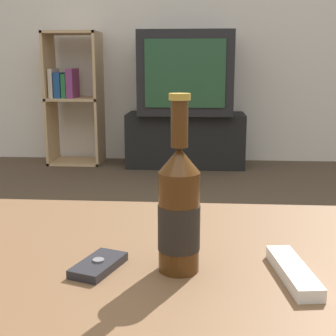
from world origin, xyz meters
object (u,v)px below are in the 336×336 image
(bookshelf, at_px, (72,95))
(beer_bottle, at_px, (179,210))
(cell_phone, at_px, (99,265))
(tv_stand, at_px, (186,140))
(television, at_px, (186,73))
(remote_control, at_px, (293,272))

(bookshelf, xyz_separation_m, beer_bottle, (0.97, -2.88, 0.00))
(bookshelf, bearing_deg, cell_phone, -73.80)
(bookshelf, height_order, beer_bottle, bookshelf)
(tv_stand, relative_size, television, 1.30)
(bookshelf, xyz_separation_m, remote_control, (1.14, -2.89, -0.08))
(tv_stand, xyz_separation_m, cell_phone, (-0.04, -2.84, 0.24))
(television, xyz_separation_m, cell_phone, (-0.04, -2.84, -0.25))
(cell_phone, relative_size, remote_control, 0.68)
(tv_stand, relative_size, beer_bottle, 3.15)
(remote_control, bearing_deg, cell_phone, 170.58)
(bookshelf, distance_m, remote_control, 3.11)
(tv_stand, xyz_separation_m, remote_control, (0.26, -2.85, 0.25))
(bookshelf, distance_m, beer_bottle, 3.04)
(bookshelf, bearing_deg, television, -3.06)
(tv_stand, distance_m, television, 0.50)
(cell_phone, bearing_deg, television, 108.30)
(television, height_order, cell_phone, television)
(tv_stand, bearing_deg, bookshelf, 177.19)
(beer_bottle, relative_size, cell_phone, 2.47)
(bookshelf, bearing_deg, tv_stand, -2.81)
(television, bearing_deg, remote_control, -84.74)
(tv_stand, xyz_separation_m, television, (0.00, -0.00, 0.50))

